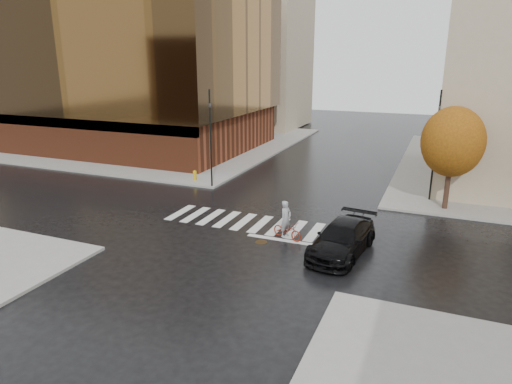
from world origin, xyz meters
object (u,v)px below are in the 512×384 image
Objects in this scene: traffic_light_nw at (210,133)px; fire_hydrant at (195,175)px; sedan at (342,239)px; cyclist at (287,226)px; traffic_light_ne at (436,139)px.

fire_hydrant is (-1.99, 0.92, -3.60)m from traffic_light_nw.
cyclist is at bearing 173.19° from sedan.
traffic_light_nw is 4.21m from fire_hydrant.
traffic_light_ne is (3.66, 10.80, 3.53)m from sedan.
cyclist is 0.29× the size of traffic_light_ne.
traffic_light_nw is (-8.44, 7.30, 3.46)m from cyclist.
traffic_light_nw is at bearing 69.94° from cyclist.
traffic_light_ne reaches higher than cyclist.
traffic_light_nw is at bearing 152.39° from sedan.
fire_hydrant is at bearing 10.31° from traffic_light_ne.
sedan reaches higher than fire_hydrant.
sedan is 11.94m from traffic_light_ne.
sedan is at bearing 36.44° from traffic_light_nw.
fire_hydrant is (-10.43, 8.22, -0.13)m from cyclist.
cyclist is 13.28m from fire_hydrant.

